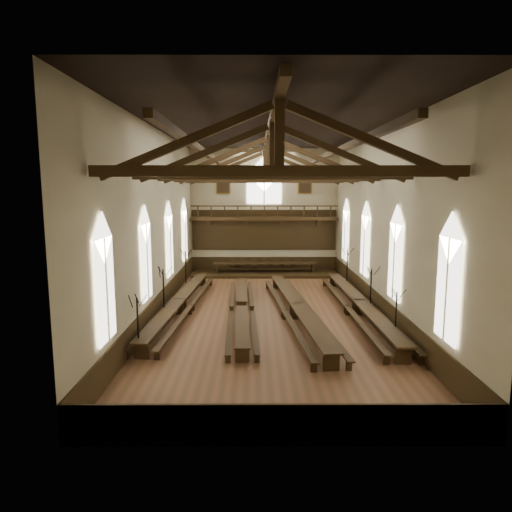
{
  "coord_description": "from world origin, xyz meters",
  "views": [
    {
      "loc": [
        -0.75,
        -24.34,
        6.9
      ],
      "look_at": [
        -0.69,
        1.5,
        3.01
      ],
      "focal_mm": 32.0,
      "sensor_mm": 36.0,
      "label": 1
    }
  ],
  "objects_px": {
    "refectory_row_d": "(359,304)",
    "high_table": "(265,264)",
    "dais": "(265,273)",
    "candelabrum_right_far": "(347,276)",
    "refectory_row_b": "(242,307)",
    "candelabrum_right_mid": "(370,300)",
    "refectory_row_c": "(296,307)",
    "candelabrum_left_near": "(138,337)",
    "candelabrum_left_far": "(186,276)",
    "candelabrum_left_mid": "(164,303)",
    "refectory_row_a": "(180,302)",
    "candelabrum_right_near": "(395,326)"
  },
  "relations": [
    {
      "from": "refectory_row_d",
      "to": "high_table",
      "type": "xyz_separation_m",
      "value": [
        -4.91,
        11.44,
        0.26
      ]
    },
    {
      "from": "dais",
      "to": "candelabrum_right_far",
      "type": "bearing_deg",
      "value": -43.04
    },
    {
      "from": "refectory_row_b",
      "to": "candelabrum_right_mid",
      "type": "xyz_separation_m",
      "value": [
        7.03,
        0.22,
        0.31
      ]
    },
    {
      "from": "refectory_row_c",
      "to": "candelabrum_left_near",
      "type": "bearing_deg",
      "value": -141.57
    },
    {
      "from": "candelabrum_left_far",
      "to": "candelabrum_left_mid",
      "type": "bearing_deg",
      "value": -90.0
    },
    {
      "from": "refectory_row_c",
      "to": "dais",
      "type": "xyz_separation_m",
      "value": [
        -1.39,
        12.15,
        -0.49
      ]
    },
    {
      "from": "refectory_row_a",
      "to": "candelabrum_left_near",
      "type": "xyz_separation_m",
      "value": [
        -0.61,
        -6.64,
        0.22
      ]
    },
    {
      "from": "refectory_row_c",
      "to": "high_table",
      "type": "xyz_separation_m",
      "value": [
        -1.39,
        12.15,
        0.26
      ]
    },
    {
      "from": "refectory_row_b",
      "to": "candelabrum_left_far",
      "type": "bearing_deg",
      "value": 119.77
    },
    {
      "from": "refectory_row_a",
      "to": "candelabrum_right_far",
      "type": "xyz_separation_m",
      "value": [
        10.49,
        5.95,
        0.3
      ]
    },
    {
      "from": "dais",
      "to": "high_table",
      "type": "height_order",
      "value": "high_table"
    },
    {
      "from": "refectory_row_c",
      "to": "candelabrum_right_near",
      "type": "height_order",
      "value": "candelabrum_right_near"
    },
    {
      "from": "refectory_row_b",
      "to": "candelabrum_left_mid",
      "type": "distance_m",
      "value": 4.13
    },
    {
      "from": "refectory_row_d",
      "to": "candelabrum_left_far",
      "type": "relative_size",
      "value": 5.62
    },
    {
      "from": "refectory_row_b",
      "to": "dais",
      "type": "height_order",
      "value": "refectory_row_b"
    },
    {
      "from": "refectory_row_b",
      "to": "candelabrum_right_mid",
      "type": "distance_m",
      "value": 7.04
    },
    {
      "from": "refectory_row_d",
      "to": "candelabrum_left_near",
      "type": "relative_size",
      "value": 5.77
    },
    {
      "from": "refectory_row_a",
      "to": "refectory_row_c",
      "type": "xyz_separation_m",
      "value": [
        6.39,
        -1.08,
        0.03
      ]
    },
    {
      "from": "refectory_row_b",
      "to": "refectory_row_d",
      "type": "height_order",
      "value": "refectory_row_d"
    },
    {
      "from": "candelabrum_right_near",
      "to": "candelabrum_right_far",
      "type": "relative_size",
      "value": 0.86
    },
    {
      "from": "candelabrum_right_near",
      "to": "candelabrum_right_mid",
      "type": "relative_size",
      "value": 0.91
    },
    {
      "from": "candelabrum_left_near",
      "to": "refectory_row_c",
      "type": "bearing_deg",
      "value": 38.43
    },
    {
      "from": "candelabrum_left_far",
      "to": "refectory_row_a",
      "type": "bearing_deg",
      "value": -84.54
    },
    {
      "from": "candelabrum_left_mid",
      "to": "refectory_row_d",
      "type": "bearing_deg",
      "value": 4.9
    },
    {
      "from": "refectory_row_c",
      "to": "refectory_row_b",
      "type": "bearing_deg",
      "value": 172.73
    },
    {
      "from": "candelabrum_right_mid",
      "to": "candelabrum_right_far",
      "type": "distance_m",
      "value": 6.43
    },
    {
      "from": "candelabrum_right_near",
      "to": "dais",
      "type": "bearing_deg",
      "value": 108.88
    },
    {
      "from": "refectory_row_a",
      "to": "candelabrum_left_far",
      "type": "xyz_separation_m",
      "value": [
        -0.61,
        6.42,
        0.25
      ]
    },
    {
      "from": "refectory_row_b",
      "to": "refectory_row_d",
      "type": "distance_m",
      "value": 6.46
    },
    {
      "from": "refectory_row_b",
      "to": "dais",
      "type": "relative_size",
      "value": 1.22
    },
    {
      "from": "candelabrum_right_mid",
      "to": "high_table",
      "type": "bearing_deg",
      "value": 115.39
    },
    {
      "from": "candelabrum_left_near",
      "to": "refectory_row_d",
      "type": "bearing_deg",
      "value": 30.76
    },
    {
      "from": "refectory_row_a",
      "to": "refectory_row_b",
      "type": "relative_size",
      "value": 1.06
    },
    {
      "from": "candelabrum_right_mid",
      "to": "refectory_row_b",
      "type": "bearing_deg",
      "value": -178.18
    },
    {
      "from": "dais",
      "to": "candelabrum_left_near",
      "type": "xyz_separation_m",
      "value": [
        -5.61,
        -17.71,
        0.69
      ]
    },
    {
      "from": "candelabrum_left_far",
      "to": "candelabrum_right_near",
      "type": "distance_m",
      "value": 15.9
    },
    {
      "from": "high_table",
      "to": "candelabrum_right_near",
      "type": "bearing_deg",
      "value": -71.12
    },
    {
      "from": "candelabrum_right_mid",
      "to": "candelabrum_left_mid",
      "type": "bearing_deg",
      "value": -175.93
    },
    {
      "from": "refectory_row_c",
      "to": "candelabrum_left_mid",
      "type": "xyz_separation_m",
      "value": [
        -7.0,
        -0.19,
        0.27
      ]
    },
    {
      "from": "dais",
      "to": "candelabrum_left_near",
      "type": "height_order",
      "value": "candelabrum_left_near"
    },
    {
      "from": "high_table",
      "to": "candelabrum_left_mid",
      "type": "relative_size",
      "value": 2.89
    },
    {
      "from": "dais",
      "to": "high_table",
      "type": "bearing_deg",
      "value": 0.0
    },
    {
      "from": "refectory_row_a",
      "to": "candelabrum_right_mid",
      "type": "xyz_separation_m",
      "value": [
        10.49,
        -0.48,
        0.25
      ]
    },
    {
      "from": "candelabrum_right_far",
      "to": "candelabrum_left_mid",
      "type": "bearing_deg",
      "value": -146.95
    },
    {
      "from": "refectory_row_a",
      "to": "candelabrum_left_far",
      "type": "height_order",
      "value": "candelabrum_left_far"
    },
    {
      "from": "refectory_row_c",
      "to": "candelabrum_right_mid",
      "type": "bearing_deg",
      "value": 8.29
    },
    {
      "from": "high_table",
      "to": "candelabrum_left_mid",
      "type": "xyz_separation_m",
      "value": [
        -5.61,
        -12.35,
        0.0
      ]
    },
    {
      "from": "refectory_row_a",
      "to": "refectory_row_d",
      "type": "xyz_separation_m",
      "value": [
        9.91,
        -0.37,
        0.03
      ]
    },
    {
      "from": "refectory_row_b",
      "to": "dais",
      "type": "xyz_separation_m",
      "value": [
        1.54,
        11.78,
        -0.4
      ]
    },
    {
      "from": "candelabrum_left_far",
      "to": "candelabrum_right_near",
      "type": "relative_size",
      "value": 1.09
    }
  ]
}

